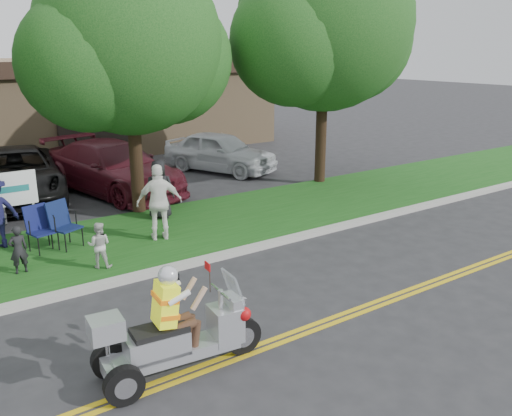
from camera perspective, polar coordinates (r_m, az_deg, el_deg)
ground at (r=9.47m, az=2.59°, el=-11.81°), size 120.00×120.00×0.00m
centerline_near at (r=9.08m, az=4.87°, el=-13.17°), size 60.00×0.10×0.01m
centerline_far at (r=9.18m, az=4.22°, el=-12.78°), size 60.00×0.10×0.01m
curb at (r=11.78m, az=-6.46°, el=-5.69°), size 60.00×0.25×0.12m
grass_verge at (r=13.60m, az=-10.80°, el=-2.82°), size 60.00×4.00×0.10m
commercial_building at (r=26.66m, az=-19.50°, el=10.26°), size 18.00×8.20×4.00m
tree_mid at (r=14.95m, az=-13.07°, el=15.89°), size 5.88×4.80×7.05m
tree_right at (r=18.28m, az=7.31°, el=18.08°), size 6.86×5.60×8.07m
business_sign at (r=13.77m, az=-24.58°, el=1.41°), size 1.25×0.06×1.75m
trike_scooter at (r=7.93m, az=-8.69°, el=-13.25°), size 2.54×0.89×1.66m
lawn_chair_a at (r=13.04m, az=-21.85°, el=-1.69°), size 0.66×0.68×1.03m
lawn_chair_b at (r=13.06m, az=-19.74°, el=-1.33°), size 0.75×0.76×1.07m
spectator_adult_right at (r=12.90m, az=-10.13°, el=0.60°), size 1.15×0.75×1.81m
spectator_chair_b at (r=14.56m, az=-10.14°, el=1.97°), size 0.92×0.79×1.58m
child_left at (r=11.89m, az=-23.74°, el=-4.04°), size 0.37×0.25×0.99m
child_right at (r=11.62m, az=-16.18°, el=-3.77°), size 0.60×0.56×0.98m
parked_car_mid at (r=18.13m, az=-23.90°, el=3.26°), size 3.51×5.94×1.55m
parked_car_right at (r=17.88m, az=-14.79°, el=4.11°), size 3.55×6.01×1.63m
parked_car_far_right at (r=20.42m, az=-3.82°, el=5.93°), size 3.40×4.75×1.50m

